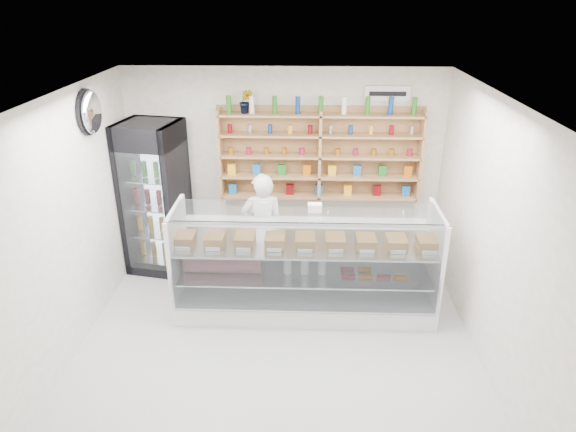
{
  "coord_description": "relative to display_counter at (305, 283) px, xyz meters",
  "views": [
    {
      "loc": [
        0.3,
        -4.59,
        3.75
      ],
      "look_at": [
        0.11,
        0.9,
        1.31
      ],
      "focal_mm": 32.0,
      "sensor_mm": 36.0,
      "label": 1
    }
  ],
  "objects": [
    {
      "name": "wall_sign",
      "position": [
        1.09,
        1.52,
        2.08
      ],
      "size": [
        0.62,
        0.03,
        0.2
      ],
      "primitive_type": "cube",
      "color": "white",
      "rests_on": "back_wall"
    },
    {
      "name": "room",
      "position": [
        -0.31,
        -0.95,
        1.03
      ],
      "size": [
        5.0,
        5.0,
        5.0
      ],
      "color": "#AFB0B4",
      "rests_on": "ground"
    },
    {
      "name": "wall_shelving",
      "position": [
        0.19,
        1.39,
        1.22
      ],
      "size": [
        2.84,
        0.28,
        1.33
      ],
      "color": "#A37A4D",
      "rests_on": "back_wall"
    },
    {
      "name": "potted_plant",
      "position": [
        -0.83,
        1.39,
        1.98
      ],
      "size": [
        0.19,
        0.16,
        0.33
      ],
      "primitive_type": "imported",
      "rotation": [
        0.0,
        0.0,
        -0.07
      ],
      "color": "#1E6626",
      "rests_on": "wall_shelving"
    },
    {
      "name": "drinks_cooler",
      "position": [
        -2.1,
        1.03,
        0.7
      ],
      "size": [
        0.9,
        0.88,
        2.15
      ],
      "rotation": [
        0.0,
        0.0,
        -0.19
      ],
      "color": "black",
      "rests_on": "floor"
    },
    {
      "name": "shop_worker",
      "position": [
        -0.57,
        0.69,
        0.41
      ],
      "size": [
        0.61,
        0.43,
        1.57
      ],
      "primitive_type": "imported",
      "rotation": [
        0.0,
        0.0,
        3.24
      ],
      "color": "silver",
      "rests_on": "floor"
    },
    {
      "name": "security_mirror",
      "position": [
        -2.48,
        0.25,
        2.08
      ],
      "size": [
        0.15,
        0.5,
        0.5
      ],
      "primitive_type": "ellipsoid",
      "color": "silver",
      "rests_on": "left_wall"
    },
    {
      "name": "display_counter",
      "position": [
        0.0,
        0.0,
        0.0
      ],
      "size": [
        3.17,
        0.95,
        1.38
      ],
      "color": "white",
      "rests_on": "floor"
    }
  ]
}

